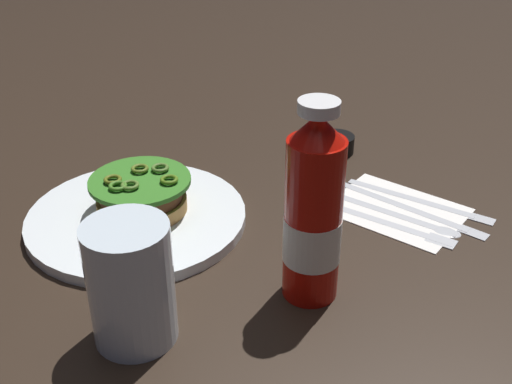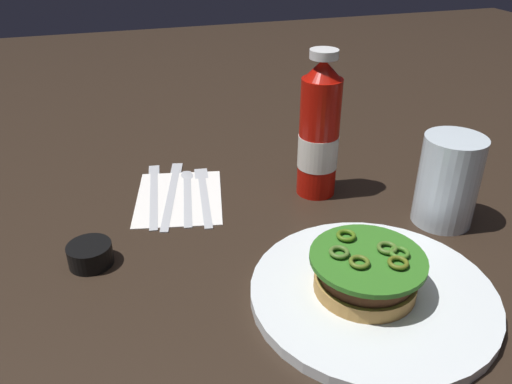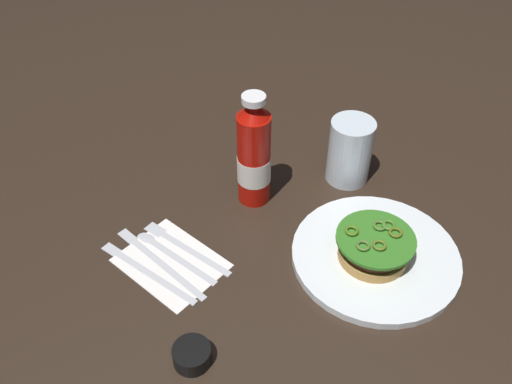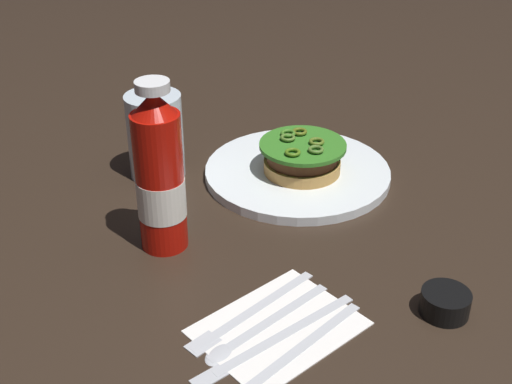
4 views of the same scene
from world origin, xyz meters
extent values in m
plane|color=black|center=(0.00, 0.00, 0.00)|extent=(3.00, 3.00, 0.00)
cylinder|color=white|center=(-0.07, -0.05, 0.01)|extent=(0.28, 0.28, 0.01)
cylinder|color=#BB8945|center=(-0.07, -0.04, 0.02)|extent=(0.12, 0.12, 0.02)
cylinder|color=#512D19|center=(-0.07, -0.04, 0.04)|extent=(0.11, 0.11, 0.02)
cylinder|color=red|center=(-0.07, -0.04, 0.05)|extent=(0.10, 0.10, 0.01)
cylinder|color=#327321|center=(-0.07, -0.04, 0.06)|extent=(0.13, 0.13, 0.01)
torus|color=#417A23|center=(-0.08, -0.07, 0.06)|extent=(0.02, 0.02, 0.01)
torus|color=#4D7028|center=(-0.06, -0.06, 0.06)|extent=(0.02, 0.02, 0.01)
torus|color=#536B1F|center=(-0.08, -0.02, 0.06)|extent=(0.02, 0.02, 0.01)
torus|color=#4A7018|center=(-0.03, -0.03, 0.06)|extent=(0.02, 0.02, 0.01)
torus|color=#566319|center=(-0.09, -0.06, 0.06)|extent=(0.02, 0.02, 0.01)
torus|color=#4D702A|center=(-0.05, -0.01, 0.06)|extent=(0.02, 0.02, 0.01)
cylinder|color=#B61008|center=(0.18, -0.09, 0.09)|extent=(0.06, 0.06, 0.18)
cone|color=#B61008|center=(0.18, -0.09, 0.20)|extent=(0.05, 0.05, 0.03)
cylinder|color=white|center=(0.18, -0.09, 0.22)|extent=(0.04, 0.04, 0.01)
cylinder|color=white|center=(0.18, -0.09, 0.07)|extent=(0.06, 0.06, 0.05)
cylinder|color=silver|center=(0.05, -0.23, 0.06)|extent=(0.08, 0.08, 0.13)
cylinder|color=black|center=(0.10, 0.26, 0.01)|extent=(0.06, 0.06, 0.03)
cube|color=white|center=(0.23, 0.12, 0.00)|extent=(0.19, 0.16, 0.00)
cube|color=silver|center=(0.22, 0.09, 0.00)|extent=(0.19, 0.04, 0.00)
cube|color=silver|center=(0.30, 0.08, 0.00)|extent=(0.04, 0.03, 0.00)
cube|color=silver|center=(0.23, 0.11, 0.00)|extent=(0.18, 0.04, 0.00)
ellipsoid|color=silver|center=(0.30, 0.10, 0.00)|extent=(0.04, 0.03, 0.00)
cube|color=silver|center=(0.23, 0.14, 0.00)|extent=(0.19, 0.06, 0.00)
cube|color=silver|center=(0.31, 0.12, 0.00)|extent=(0.08, 0.04, 0.00)
cube|color=silver|center=(0.24, 0.16, 0.00)|extent=(0.18, 0.04, 0.00)
cube|color=silver|center=(0.31, 0.15, 0.00)|extent=(0.08, 0.03, 0.00)
camera|label=1|loc=(0.37, -0.61, 0.44)|focal=44.26mm
camera|label=2|loc=(-0.47, 0.21, 0.40)|focal=35.91mm
camera|label=3|loc=(-0.19, 0.58, 0.71)|focal=38.51mm
camera|label=4|loc=(0.69, 0.44, 0.50)|focal=47.12mm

